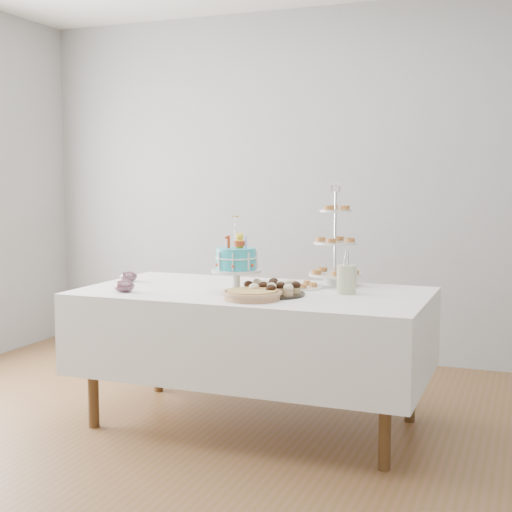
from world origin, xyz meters
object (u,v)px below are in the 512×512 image
at_px(pie, 252,294).
at_px(plate_stack, 339,278).
at_px(cupcake_tray, 272,288).
at_px(utensil_pitcher, 347,278).
at_px(pastry_plate, 301,286).
at_px(jam_bowl_a, 124,286).
at_px(table, 254,330).
at_px(tiered_stand, 335,243).
at_px(jam_bowl_b, 129,277).
at_px(birthday_cake, 236,272).

xyz_separation_m(pie, plate_stack, (0.28, 0.69, 0.01)).
height_order(cupcake_tray, utensil_pitcher, utensil_pitcher).
xyz_separation_m(plate_stack, pastry_plate, (-0.16, -0.23, -0.02)).
relative_size(pie, jam_bowl_a, 2.75).
height_order(table, cupcake_tray, cupcake_tray).
relative_size(cupcake_tray, plate_stack, 1.87).
distance_m(plate_stack, utensil_pitcher, 0.35).
bearing_deg(pie, cupcake_tray, 74.41).
bearing_deg(pie, plate_stack, 67.83).
bearing_deg(utensil_pitcher, cupcake_tray, -148.81).
bearing_deg(tiered_stand, cupcake_tray, -115.49).
relative_size(cupcake_tray, pastry_plate, 1.48).
xyz_separation_m(tiered_stand, jam_bowl_b, (-1.21, -0.29, -0.22)).
relative_size(plate_stack, jam_bowl_b, 1.81).
xyz_separation_m(tiered_stand, pastry_plate, (-0.15, -0.18, -0.23)).
bearing_deg(pastry_plate, utensil_pitcher, -17.25).
relative_size(cupcake_tray, pie, 1.13).
xyz_separation_m(birthday_cake, jam_bowl_a, (-0.58, -0.20, -0.08)).
bearing_deg(tiered_stand, utensil_pitcher, -62.71).
relative_size(birthday_cake, pie, 1.35).
relative_size(birthday_cake, utensil_pitcher, 1.78).
height_order(table, tiered_stand, tiered_stand).
distance_m(table, pastry_plate, 0.37).
bearing_deg(table, pie, -69.63).
bearing_deg(utensil_pitcher, table, -168.97).
relative_size(pie, jam_bowl_b, 2.98).
xyz_separation_m(plate_stack, jam_bowl_b, (-1.23, -0.34, -0.01)).
bearing_deg(jam_bowl_b, table, -3.83).
distance_m(pie, tiered_stand, 0.72).
height_order(table, pastry_plate, pastry_plate).
height_order(cupcake_tray, tiered_stand, tiered_stand).
bearing_deg(pastry_plate, cupcake_tray, -104.13).
height_order(cupcake_tray, jam_bowl_b, cupcake_tray).
relative_size(birthday_cake, jam_bowl_a, 3.73).
distance_m(tiered_stand, utensil_pitcher, 0.34).
bearing_deg(jam_bowl_b, pastry_plate, 5.91).
distance_m(pie, jam_bowl_b, 1.01).
xyz_separation_m(pie, pastry_plate, (0.12, 0.45, -0.01)).
bearing_deg(pie, birthday_cake, 132.94).
bearing_deg(tiered_stand, pie, -112.95).
relative_size(tiered_stand, utensil_pitcher, 2.52).
bearing_deg(tiered_stand, plate_stack, 77.02).
bearing_deg(jam_bowl_a, jam_bowl_b, 118.37).
relative_size(cupcake_tray, jam_bowl_a, 3.12).
relative_size(tiered_stand, jam_bowl_b, 5.71).
bearing_deg(birthday_cake, utensil_pitcher, 4.42).
bearing_deg(cupcake_tray, tiered_stand, 64.51).
bearing_deg(cupcake_tray, jam_bowl_b, 170.05).
distance_m(table, birthday_cake, 0.36).
bearing_deg(jam_bowl_a, utensil_pitcher, 18.75).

